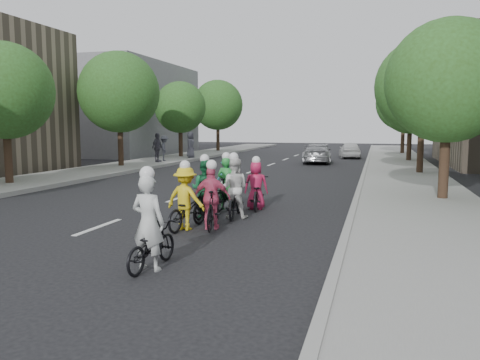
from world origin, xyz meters
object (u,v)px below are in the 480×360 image
at_px(follow_car_lead, 317,153).
at_px(spectator_1, 157,147).
at_px(cyclist_5, 227,190).
at_px(cyclist_4, 257,190).
at_px(cyclist_3, 213,204).
at_px(follow_car_trail, 350,150).
at_px(spectator_2, 190,145).
at_px(cyclist_1, 206,194).
at_px(cyclist_0, 150,236).
at_px(cyclist_7, 228,180).
at_px(spectator_0, 164,148).
at_px(cyclist_6, 234,195).
at_px(cyclist_2, 186,204).

relative_size(follow_car_lead, spectator_1, 2.39).
bearing_deg(follow_car_lead, cyclist_5, 83.48).
relative_size(cyclist_4, spectator_1, 1.00).
relative_size(cyclist_5, spectator_1, 0.92).
bearing_deg(cyclist_3, spectator_1, -69.91).
bearing_deg(cyclist_3, follow_car_lead, -99.84).
distance_m(cyclist_4, spectator_1, 17.89).
distance_m(cyclist_5, follow_car_trail, 24.73).
bearing_deg(spectator_2, cyclist_1, -164.20).
height_order(cyclist_0, cyclist_7, cyclist_0).
xyz_separation_m(cyclist_5, cyclist_7, (-0.71, 2.37, 0.02)).
bearing_deg(cyclist_5, cyclist_3, 109.13).
relative_size(cyclist_4, spectator_0, 1.10).
height_order(cyclist_5, cyclist_6, cyclist_6).
bearing_deg(cyclist_6, follow_car_trail, -101.44).
distance_m(cyclist_1, cyclist_7, 3.75).
xyz_separation_m(cyclist_7, follow_car_trail, (2.97, 22.25, 0.02)).
distance_m(cyclist_6, follow_car_lead, 19.83).
distance_m(cyclist_7, spectator_2, 18.91).
relative_size(cyclist_3, cyclist_6, 0.92).
distance_m(cyclist_4, spectator_0, 18.56).
distance_m(cyclist_1, cyclist_3, 1.47).
bearing_deg(cyclist_4, cyclist_2, 64.09).
bearing_deg(cyclist_5, spectator_2, -55.90).
bearing_deg(spectator_2, cyclist_2, -165.50).
bearing_deg(spectator_0, follow_car_lead, -98.06).
distance_m(spectator_0, spectator_2, 3.59).
height_order(cyclist_5, follow_car_lead, cyclist_5).
distance_m(cyclist_1, follow_car_trail, 26.08).
distance_m(cyclist_0, follow_car_lead, 24.74).
distance_m(cyclist_0, cyclist_4, 6.41).
bearing_deg(cyclist_1, cyclist_5, -97.83).
height_order(spectator_0, spectator_2, spectator_2).
distance_m(cyclist_1, spectator_0, 19.49).
relative_size(cyclist_1, follow_car_lead, 0.39).
height_order(cyclist_3, spectator_1, spectator_1).
height_order(cyclist_0, spectator_0, spectator_0).
bearing_deg(cyclist_7, cyclist_2, 89.57).
height_order(cyclist_7, spectator_0, spectator_0).
bearing_deg(cyclist_5, cyclist_0, 103.74).
bearing_deg(cyclist_5, follow_car_trail, -86.45).
height_order(cyclist_0, cyclist_2, cyclist_0).
bearing_deg(spectator_0, cyclist_2, -177.72).
xyz_separation_m(cyclist_4, spectator_1, (-10.49, 14.48, 0.54)).
bearing_deg(cyclist_2, spectator_2, -59.77).
bearing_deg(follow_car_lead, follow_car_trail, -112.55).
distance_m(cyclist_2, spectator_0, 20.88).
bearing_deg(spectator_2, cyclist_4, -159.87).
bearing_deg(follow_car_trail, cyclist_3, 78.80).
distance_m(cyclist_0, spectator_2, 27.11).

